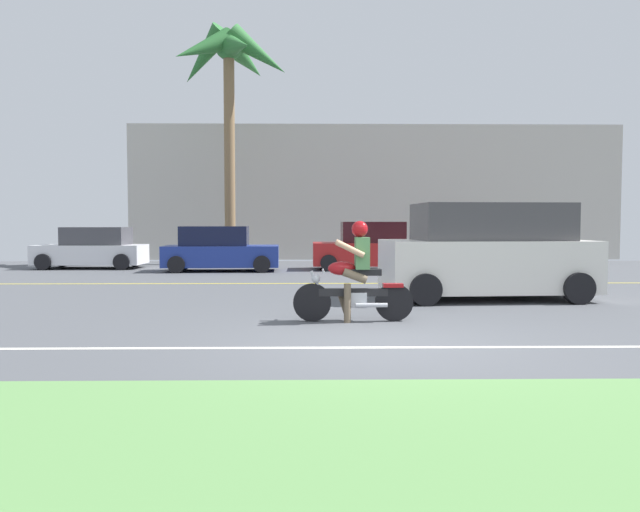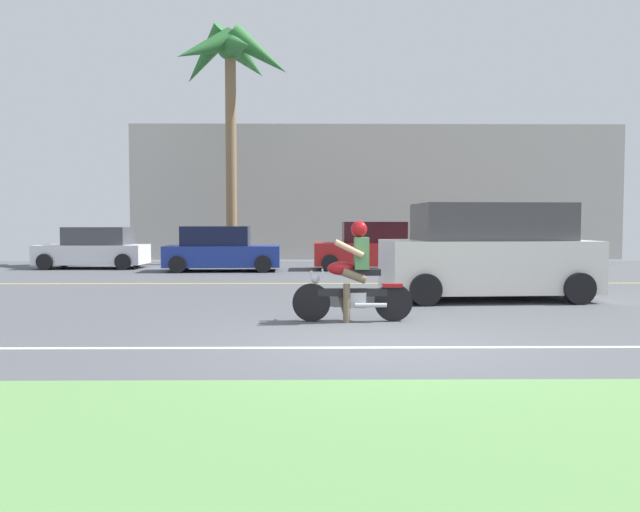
% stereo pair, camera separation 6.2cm
% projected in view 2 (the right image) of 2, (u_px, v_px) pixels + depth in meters
% --- Properties ---
extents(ground, '(56.00, 30.00, 0.04)m').
position_uv_depth(ground, '(366.00, 313.00, 11.49)').
color(ground, '#4C4F54').
extents(grass_median, '(56.00, 3.80, 0.06)m').
position_uv_depth(grass_median, '(452.00, 452.00, 4.40)').
color(grass_median, '#5B8C4C').
rests_on(grass_median, ground).
extents(lane_line_near, '(50.40, 0.12, 0.01)m').
position_uv_depth(lane_line_near, '(388.00, 347.00, 8.19)').
color(lane_line_near, silver).
rests_on(lane_line_near, ground).
extents(lane_line_far, '(50.40, 0.12, 0.01)m').
position_uv_depth(lane_line_far, '(349.00, 283.00, 16.77)').
color(lane_line_far, yellow).
rests_on(lane_line_far, ground).
extents(motorcyclist, '(1.99, 0.65, 1.67)m').
position_uv_depth(motorcyclist, '(354.00, 279.00, 10.35)').
color(motorcyclist, black).
rests_on(motorcyclist, ground).
extents(suv_nearby, '(4.60, 2.44, 2.04)m').
position_uv_depth(suv_nearby, '(488.00, 253.00, 13.36)').
color(suv_nearby, white).
rests_on(suv_nearby, ground).
extents(parked_car_0, '(3.74, 1.86, 1.47)m').
position_uv_depth(parked_car_0, '(94.00, 249.00, 22.30)').
color(parked_car_0, silver).
rests_on(parked_car_0, ground).
extents(parked_car_1, '(3.88, 1.92, 1.51)m').
position_uv_depth(parked_car_1, '(221.00, 250.00, 21.03)').
color(parked_car_1, navy).
rests_on(parked_car_1, ground).
extents(parked_car_2, '(3.71, 1.96, 1.66)m').
position_uv_depth(parked_car_2, '(369.00, 247.00, 21.76)').
color(parked_car_2, '#AD1E1E').
rests_on(parked_car_2, ground).
extents(parked_car_3, '(3.92, 1.90, 1.68)m').
position_uv_depth(parked_car_3, '(498.00, 246.00, 22.35)').
color(parked_car_3, white).
rests_on(parked_car_3, ground).
extents(palm_tree_0, '(4.76, 4.89, 9.43)m').
position_uv_depth(palm_tree_0, '(231.00, 64.00, 24.20)').
color(palm_tree_0, brown).
rests_on(palm_tree_0, ground).
extents(building_far, '(21.67, 4.00, 5.92)m').
position_uv_depth(building_far, '(373.00, 194.00, 29.33)').
color(building_far, '#BCB7AD').
rests_on(building_far, ground).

